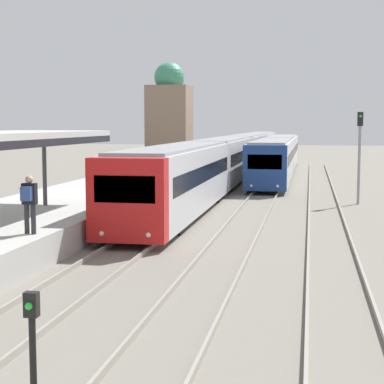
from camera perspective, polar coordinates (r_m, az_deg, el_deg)
name	(u,v)px	position (r m, az deg, el deg)	size (l,w,h in m)	color
person_on_platform	(29,200)	(18.61, -14.28, -0.66)	(0.40, 0.40, 1.66)	#2D2D33
train_near	(237,153)	(51.10, 4.02, 3.44)	(2.57, 62.88, 3.09)	red
train_far	(278,154)	(51.75, 7.68, 3.37)	(2.49, 31.20, 2.98)	navy
signal_post_near	(32,335)	(9.59, -14.02, -12.27)	(0.20, 0.21, 1.68)	black
signal_mast_far	(360,146)	(33.31, 14.67, 3.98)	(0.28, 0.29, 4.64)	gray
distant_domed_building	(169,118)	(62.87, -2.02, 6.61)	(4.00, 4.00, 9.99)	#89705B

